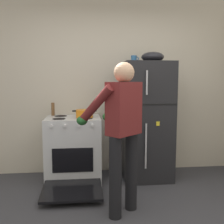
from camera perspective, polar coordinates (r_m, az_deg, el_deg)
kitchen_wall_back at (r=4.06m, az=-0.75°, el=5.96°), size 6.00×0.10×2.70m
refrigerator at (r=3.81m, az=7.47°, el=-1.89°), size 0.68×0.72×1.67m
stove_range at (r=3.78m, az=-8.40°, el=-8.13°), size 0.76×1.22×0.91m
person_cook at (r=2.72m, az=1.95°, el=-2.76°), size 0.69×0.73×1.60m
red_pot at (r=3.64m, az=-6.04°, el=-0.32°), size 0.34×0.24×0.11m
coffee_mug at (r=3.80m, az=4.84°, el=11.51°), size 0.11×0.08×0.10m
pepper_mill at (r=3.91m, az=-12.80°, el=0.64°), size 0.05×0.05×0.19m
mixing_bowl at (r=3.81m, az=8.88°, el=11.80°), size 0.32×0.32×0.14m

